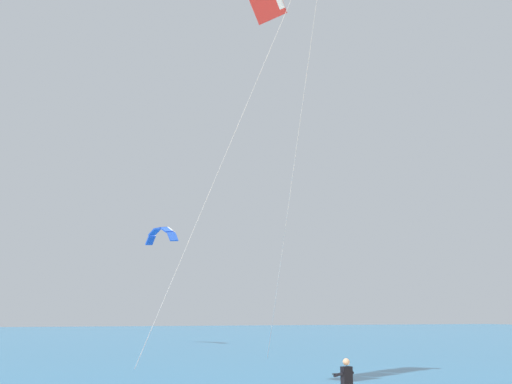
# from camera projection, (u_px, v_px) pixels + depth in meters

# --- Properties ---
(sea) EXTENTS (200.00, 120.00, 0.20)m
(sea) POSITION_uv_depth(u_px,v_px,m) (156.00, 337.00, 74.49)
(sea) COLOR teal
(sea) RESTS_ON ground
(kitesurfer) EXTENTS (0.58, 0.58, 1.69)m
(kitesurfer) POSITION_uv_depth(u_px,v_px,m) (347.00, 383.00, 18.00)
(kitesurfer) COLOR black
(kitesurfer) RESTS_ON ground
(kite_distant) EXTENTS (2.73, 4.55, 1.67)m
(kite_distant) POSITION_uv_depth(u_px,v_px,m) (161.00, 233.00, 56.41)
(kite_distant) COLOR blue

